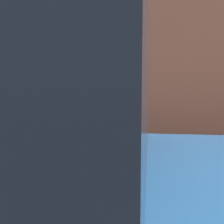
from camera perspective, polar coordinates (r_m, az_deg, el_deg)
sidewalk at (r=4.20m, az=5.05°, el=-14.26°), size 24.00×2.80×0.11m
building_facade at (r=7.18m, az=6.83°, el=19.38°), size 24.00×0.30×6.32m
parking_meter at (r=2.94m, az=-0.00°, el=2.43°), size 0.19×0.14×1.65m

